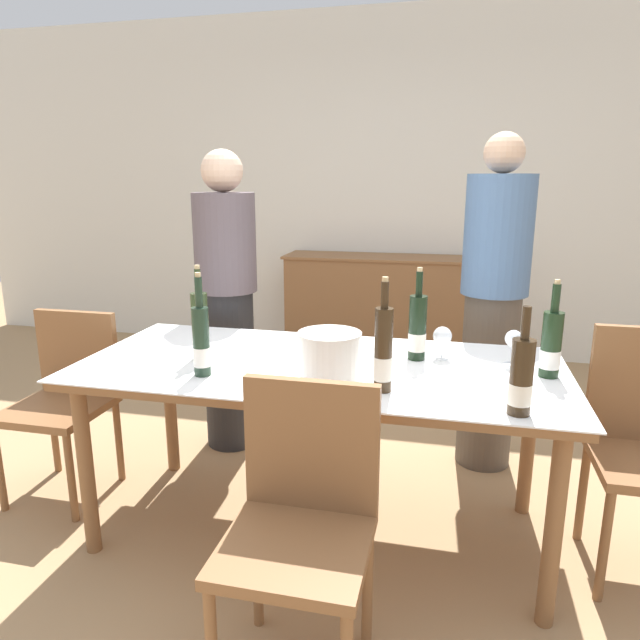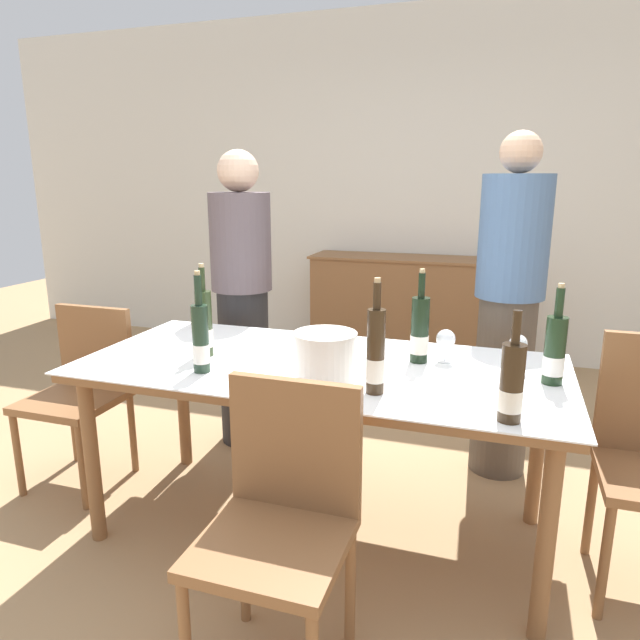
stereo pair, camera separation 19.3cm
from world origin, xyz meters
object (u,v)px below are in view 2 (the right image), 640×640
wine_bottle_3 (555,351)px  wine_glass_0 (446,340)px  wine_glass_2 (331,341)px  chair_near_front (282,510)px  wine_glass_1 (518,345)px  person_host (242,302)px  wine_bottle_2 (512,385)px  chair_left_end (83,383)px  dining_table (320,380)px  wine_bottle_0 (420,331)px  wine_bottle_5 (204,325)px  person_guest_left (508,310)px  wine_bottle_4 (376,353)px  sideboard_cabinet (408,309)px  wine_bottle_1 (201,339)px  ice_bucket (325,355)px

wine_bottle_3 → wine_glass_0: size_ratio=2.76×
wine_glass_0 → wine_glass_2: size_ratio=0.97×
chair_near_front → wine_glass_1: bearing=52.2°
wine_glass_0 → person_host: size_ratio=0.08×
wine_bottle_2 → chair_left_end: size_ratio=0.40×
dining_table → chair_near_front: chair_near_front is taller
wine_glass_0 → wine_glass_2: wine_glass_2 is taller
dining_table → person_host: bearing=133.9°
wine_bottle_3 → person_host: 1.69m
wine_bottle_0 → wine_glass_2: wine_bottle_0 is taller
wine_bottle_5 → person_guest_left: size_ratio=0.23×
wine_glass_1 → wine_glass_2: bearing=-168.7°
wine_bottle_5 → chair_near_front: 0.94m
wine_bottle_5 → wine_bottle_4: bearing=-14.5°
wine_bottle_2 → person_guest_left: bearing=90.9°
wine_bottle_5 → person_host: 0.79m
chair_left_end → person_host: (0.57, 0.63, 0.32)m
dining_table → wine_glass_2: 0.17m
wine_glass_0 → wine_glass_2: bearing=-158.3°
wine_glass_1 → person_host: (-1.43, 0.56, -0.04)m
sideboard_cabinet → wine_bottle_3: (0.93, -2.45, 0.44)m
wine_bottle_0 → wine_glass_1: bearing=0.9°
dining_table → wine_bottle_4: size_ratio=4.77×
wine_bottle_3 → chair_left_end: wine_bottle_3 is taller
sideboard_cabinet → wine_bottle_4: size_ratio=3.97×
wine_bottle_2 → sideboard_cabinet: bearing=105.4°
wine_bottle_4 → wine_glass_2: 0.36m
wine_bottle_4 → chair_near_front: wine_bottle_4 is taller
wine_bottle_4 → wine_bottle_5: size_ratio=1.04×
person_host → wine_bottle_1: bearing=-73.2°
wine_bottle_0 → sideboard_cabinet: bearing=100.4°
wine_glass_0 → chair_left_end: size_ratio=0.16×
dining_table → wine_bottle_5: 0.53m
chair_near_front → chair_left_end: (-1.36, 0.76, -0.02)m
person_host → dining_table: bearing=-46.1°
wine_bottle_0 → wine_glass_2: size_ratio=2.76×
wine_bottle_2 → wine_glass_1: wine_bottle_2 is taller
person_host → wine_bottle_4: bearing=-44.8°
wine_bottle_2 → wine_bottle_3: 0.42m
wine_glass_2 → person_guest_left: person_guest_left is taller
wine_bottle_3 → wine_bottle_5: 1.36m
person_guest_left → wine_bottle_1: bearing=-136.8°
ice_bucket → wine_bottle_4: bearing=-20.6°
dining_table → person_guest_left: bearing=48.7°
wine_glass_0 → wine_glass_1: 0.28m
chair_near_front → dining_table: bearing=98.8°
ice_bucket → wine_glass_0: ice_bucket is taller
wine_bottle_4 → wine_bottle_2: bearing=-13.1°
wine_bottle_1 → wine_bottle_5: wine_bottle_1 is taller
wine_bottle_3 → person_host: bearing=156.8°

